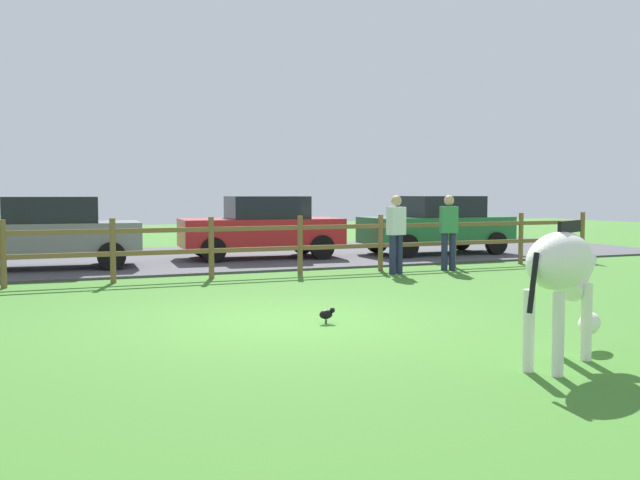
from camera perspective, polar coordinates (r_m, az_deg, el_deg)
name	(u,v)px	position (r m, az deg, el deg)	size (l,w,h in m)	color
ground_plane	(284,321)	(9.45, -2.90, -6.50)	(60.00, 60.00, 0.00)	#3D7528
parking_asphalt	(159,259)	(18.40, -12.79, -1.51)	(28.00, 7.40, 0.05)	#47474C
paddock_fence	(163,245)	(14.01, -12.43, -0.38)	(20.80, 0.11, 1.22)	brown
zebra	(563,271)	(7.36, 18.85, -2.34)	(1.75, 1.16, 1.41)	white
crow_on_grass	(327,314)	(9.24, 0.55, -5.94)	(0.21, 0.10, 0.20)	black
parked_car_red	(262,227)	(18.04, -4.64, 1.07)	(4.13, 2.15, 1.56)	red
parked_car_grey	(46,232)	(16.59, -21.04, 0.60)	(4.11, 2.10, 1.56)	slate
parked_car_green	(437,224)	(19.52, 9.36, 1.24)	(4.03, 1.93, 1.56)	#236B38
visitor_left_of_tree	(396,231)	(14.89, 6.11, 0.75)	(0.39, 0.28, 1.64)	#232847
visitor_right_of_tree	(449,229)	(15.76, 10.26, 0.87)	(0.41, 0.31, 1.64)	#232847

